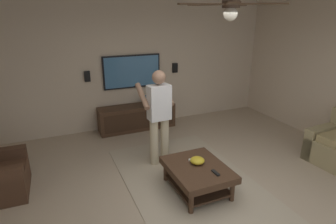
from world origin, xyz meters
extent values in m
plane|color=tan|center=(0.00, 0.00, 0.00)|extent=(7.75, 7.75, 0.00)
cube|color=#C6B299|center=(3.18, 0.00, 1.44)|extent=(0.10, 6.66, 2.88)
cube|color=tan|center=(0.43, 0.00, 0.01)|extent=(3.09, 1.87, 0.01)
cube|color=#93845B|center=(0.28, -2.63, 0.29)|extent=(0.23, 0.85, 0.58)
cube|color=#472D1E|center=(1.60, 2.67, 0.28)|extent=(0.18, 0.80, 0.56)
cube|color=#422B1C|center=(0.23, 0.00, 0.35)|extent=(1.00, 0.80, 0.10)
cylinder|color=#422B1C|center=(0.65, -0.32, 0.15)|extent=(0.07, 0.07, 0.30)
cylinder|color=#422B1C|center=(0.65, 0.32, 0.15)|extent=(0.07, 0.07, 0.30)
cylinder|color=#422B1C|center=(-0.19, -0.32, 0.15)|extent=(0.07, 0.07, 0.30)
cylinder|color=#422B1C|center=(-0.19, 0.32, 0.15)|extent=(0.07, 0.07, 0.30)
cube|color=#382417|center=(0.23, 0.00, 0.10)|extent=(0.88, 0.68, 0.03)
cube|color=#422B1C|center=(2.85, 0.09, 0.28)|extent=(0.44, 1.70, 0.55)
cube|color=#352216|center=(2.62, 0.09, 0.28)|extent=(0.01, 1.56, 0.39)
cube|color=black|center=(3.09, 0.09, 1.27)|extent=(0.05, 1.29, 0.72)
cube|color=teal|center=(3.06, 0.09, 1.27)|extent=(0.01, 1.23, 0.66)
cylinder|color=#C6B793|center=(1.21, 0.10, 0.41)|extent=(0.14, 0.14, 0.82)
cylinder|color=#C6B793|center=(1.20, 0.30, 0.41)|extent=(0.14, 0.14, 0.82)
cube|color=white|center=(1.20, 0.20, 1.11)|extent=(0.24, 0.37, 0.58)
sphere|color=#997056|center=(1.20, 0.20, 1.53)|extent=(0.22, 0.22, 0.22)
cylinder|color=#997056|center=(1.39, -0.01, 1.20)|extent=(0.48, 0.11, 0.37)
cylinder|color=#997056|center=(1.37, 0.43, 1.20)|extent=(0.48, 0.11, 0.37)
cube|color=white|center=(1.58, 0.22, 1.10)|extent=(0.04, 0.05, 0.16)
ellipsoid|color=gold|center=(0.31, -0.04, 0.45)|extent=(0.21, 0.21, 0.10)
cube|color=white|center=(0.39, -0.02, 0.41)|extent=(0.13, 0.14, 0.02)
cube|color=black|center=(-0.04, -0.13, 0.41)|extent=(0.15, 0.05, 0.02)
sphere|color=teal|center=(2.84, -0.16, 0.66)|extent=(0.22, 0.22, 0.22)
cube|color=black|center=(3.10, -0.96, 1.27)|extent=(0.06, 0.12, 0.22)
cube|color=black|center=(3.10, 1.06, 1.24)|extent=(0.06, 0.12, 0.22)
cylinder|color=#4C3828|center=(-0.08, -0.16, 2.58)|extent=(0.20, 0.20, 0.08)
sphere|color=silver|center=(-0.08, -0.16, 2.48)|extent=(0.16, 0.16, 0.16)
cube|color=brown|center=(0.22, -0.05, 2.58)|extent=(0.57, 0.31, 0.02)
cube|color=brown|center=(-0.01, 0.15, 2.58)|extent=(0.25, 0.57, 0.02)
cube|color=brown|center=(-0.35, 0.01, 2.58)|extent=(0.54, 0.40, 0.02)
cube|color=brown|center=(-0.32, -0.38, 2.58)|extent=(0.49, 0.47, 0.02)
cube|color=brown|center=(0.13, -0.40, 2.58)|extent=(0.46, 0.50, 0.02)
camera|label=1|loc=(-2.88, 1.82, 2.49)|focal=30.18mm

